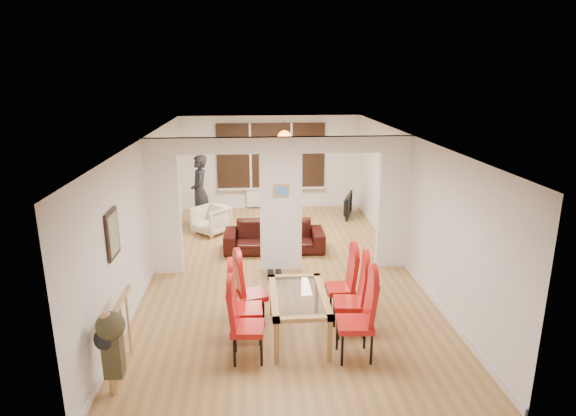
{
  "coord_description": "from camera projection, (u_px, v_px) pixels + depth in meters",
  "views": [
    {
      "loc": [
        -0.53,
        -8.84,
        3.75
      ],
      "look_at": [
        0.18,
        0.6,
        1.07
      ],
      "focal_mm": 30.0,
      "sensor_mm": 36.0,
      "label": 1
    }
  ],
  "objects": [
    {
      "name": "dining_chair_lb",
      "position": [
        247.0,
        305.0,
        6.85
      ],
      "size": [
        0.45,
        0.45,
        1.11
      ],
      "primitive_type": null,
      "rotation": [
        0.0,
        0.0,
        0.01
      ],
      "color": "#A71311",
      "rests_on": "floor"
    },
    {
      "name": "armchair",
      "position": [
        211.0,
        220.0,
        11.52
      ],
      "size": [
        1.02,
        1.02,
        0.67
      ],
      "primitive_type": "imported",
      "rotation": [
        0.0,
        0.0,
        -0.75
      ],
      "color": "beige",
      "rests_on": "floor"
    },
    {
      "name": "dining_chair_ra",
      "position": [
        355.0,
        318.0,
        6.41
      ],
      "size": [
        0.5,
        0.5,
        1.17
      ],
      "primitive_type": null,
      "rotation": [
        0.0,
        0.0,
        -0.06
      ],
      "color": "#A71311",
      "rests_on": "floor"
    },
    {
      "name": "sofa",
      "position": [
        274.0,
        236.0,
        10.42
      ],
      "size": [
        2.17,
        0.89,
        0.63
      ],
      "primitive_type": "imported",
      "rotation": [
        0.0,
        0.0,
        -0.02
      ],
      "color": "black",
      "rests_on": "floor"
    },
    {
      "name": "person",
      "position": [
        200.0,
        192.0,
        11.83
      ],
      "size": [
        0.72,
        0.53,
        1.82
      ],
      "primitive_type": "imported",
      "rotation": [
        0.0,
        0.0,
        -1.42
      ],
      "color": "black",
      "rests_on": "floor"
    },
    {
      "name": "shoes",
      "position": [
        275.0,
        275.0,
        9.1
      ],
      "size": [
        0.26,
        0.28,
        0.11
      ],
      "primitive_type": null,
      "color": "black",
      "rests_on": "floor"
    },
    {
      "name": "dining_chair_la",
      "position": [
        247.0,
        323.0,
        6.38
      ],
      "size": [
        0.46,
        0.46,
        1.08
      ],
      "primitive_type": null,
      "rotation": [
        0.0,
        0.0,
        -0.07
      ],
      "color": "#A71311",
      "rests_on": "floor"
    },
    {
      "name": "bottle",
      "position": [
        286.0,
        215.0,
        11.78
      ],
      "size": [
        0.07,
        0.07,
        0.28
      ],
      "primitive_type": "cylinder",
      "color": "#143F19",
      "rests_on": "coffee_table"
    },
    {
      "name": "bay_window_blinds",
      "position": [
        271.0,
        156.0,
        13.39
      ],
      "size": [
        3.0,
        0.08,
        1.8
      ],
      "primitive_type": "cube",
      "color": "black",
      "rests_on": "room_walls"
    },
    {
      "name": "divider_wall",
      "position": [
        281.0,
        205.0,
        9.18
      ],
      "size": [
        5.0,
        0.18,
        2.6
      ],
      "primitive_type": "cube",
      "color": "white",
      "rests_on": "floor"
    },
    {
      "name": "dining_table",
      "position": [
        298.0,
        315.0,
        6.99
      ],
      "size": [
        0.81,
        1.44,
        0.68
      ],
      "primitive_type": null,
      "color": "#9E703A",
      "rests_on": "floor"
    },
    {
      "name": "wall_poster",
      "position": [
        113.0,
        234.0,
        6.62
      ],
      "size": [
        0.04,
        0.52,
        0.67
      ],
      "primitive_type": "cube",
      "color": "gray",
      "rests_on": "room_walls"
    },
    {
      "name": "floor",
      "position": [
        281.0,
        268.0,
        9.54
      ],
      "size": [
        5.0,
        9.0,
        0.01
      ],
      "primitive_type": "cube",
      "color": "#A37641",
      "rests_on": "ground"
    },
    {
      "name": "stair_newel",
      "position": [
        121.0,
        331.0,
        6.15
      ],
      "size": [
        0.4,
        1.2,
        1.1
      ],
      "primitive_type": null,
      "color": "tan",
      "rests_on": "floor"
    },
    {
      "name": "dining_chair_lc",
      "position": [
        252.0,
        290.0,
        7.37
      ],
      "size": [
        0.52,
        0.52,
        1.06
      ],
      "primitive_type": null,
      "rotation": [
        0.0,
        0.0,
        0.25
      ],
      "color": "#A71311",
      "rests_on": "floor"
    },
    {
      "name": "dining_chair_rc",
      "position": [
        340.0,
        284.0,
        7.57
      ],
      "size": [
        0.44,
        0.44,
        1.07
      ],
      "primitive_type": null,
      "rotation": [
        0.0,
        0.0,
        0.03
      ],
      "color": "#A71311",
      "rests_on": "floor"
    },
    {
      "name": "pillar_photo",
      "position": [
        281.0,
        191.0,
        9.01
      ],
      "size": [
        0.3,
        0.03,
        0.25
      ],
      "primitive_type": "cube",
      "color": "#4C8CD8",
      "rests_on": "divider_wall"
    },
    {
      "name": "coffee_table",
      "position": [
        281.0,
        224.0,
        11.95
      ],
      "size": [
        1.06,
        0.65,
        0.23
      ],
      "primitive_type": null,
      "rotation": [
        0.0,
        0.0,
        0.16
      ],
      "color": "black",
      "rests_on": "floor"
    },
    {
      "name": "radiator",
      "position": [
        271.0,
        198.0,
        13.68
      ],
      "size": [
        1.4,
        0.08,
        0.5
      ],
      "primitive_type": "cube",
      "color": "white",
      "rests_on": "floor"
    },
    {
      "name": "television",
      "position": [
        345.0,
        205.0,
        12.92
      ],
      "size": [
        1.04,
        0.45,
        0.6
      ],
      "primitive_type": "imported",
      "rotation": [
        0.0,
        0.0,
        1.26
      ],
      "color": "black",
      "rests_on": "floor"
    },
    {
      "name": "bowl",
      "position": [
        275.0,
        217.0,
        11.99
      ],
      "size": [
        0.23,
        0.23,
        0.06
      ],
      "primitive_type": "imported",
      "color": "black",
      "rests_on": "coffee_table"
    },
    {
      "name": "pendant_light",
      "position": [
        284.0,
        138.0,
        12.14
      ],
      "size": [
        0.36,
        0.36,
        0.36
      ],
      "primitive_type": "sphere",
      "color": "orange",
      "rests_on": "room_walls"
    },
    {
      "name": "room_walls",
      "position": [
        281.0,
        205.0,
        9.18
      ],
      "size": [
        5.0,
        9.0,
        2.6
      ],
      "primitive_type": null,
      "color": "silver",
      "rests_on": "floor"
    },
    {
      "name": "dining_chair_rb",
      "position": [
        350.0,
        298.0,
        7.02
      ],
      "size": [
        0.5,
        0.5,
        1.14
      ],
      "primitive_type": null,
      "rotation": [
        0.0,
        0.0,
        -0.11
      ],
      "color": "#A71311",
      "rests_on": "floor"
    }
  ]
}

